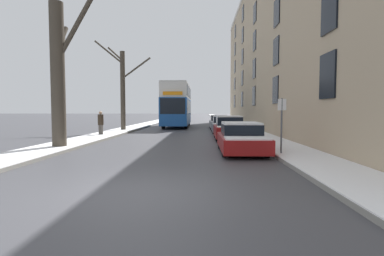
{
  "coord_description": "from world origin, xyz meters",
  "views": [
    {
      "loc": [
        1.51,
        -6.48,
        1.82
      ],
      "look_at": [
        0.62,
        20.84,
        0.2
      ],
      "focal_mm": 28.0,
      "sensor_mm": 36.0,
      "label": 1
    }
  ],
  "objects_px": {
    "parked_car_1": "(229,129)",
    "oncoming_van": "(178,113)",
    "bare_tree_left_0": "(59,72)",
    "parked_car_0": "(241,138)",
    "pedestrian_left_sidewalk": "(101,123)",
    "parked_car_2": "(223,125)",
    "bare_tree_left_1": "(123,87)",
    "double_decker_bus": "(177,103)",
    "parked_car_3": "(219,122)",
    "street_sign_post": "(282,123)"
  },
  "relations": [
    {
      "from": "parked_car_1",
      "to": "oncoming_van",
      "type": "height_order",
      "value": "oncoming_van"
    },
    {
      "from": "bare_tree_left_0",
      "to": "parked_car_0",
      "type": "height_order",
      "value": "bare_tree_left_0"
    },
    {
      "from": "bare_tree_left_0",
      "to": "parked_car_0",
      "type": "xyz_separation_m",
      "value": [
        8.29,
        -0.77,
        -2.97
      ]
    },
    {
      "from": "pedestrian_left_sidewalk",
      "to": "parked_car_2",
      "type": "bearing_deg",
      "value": -131.11
    },
    {
      "from": "parked_car_0",
      "to": "bare_tree_left_0",
      "type": "bearing_deg",
      "value": 174.7
    },
    {
      "from": "parked_car_2",
      "to": "parked_car_1",
      "type": "bearing_deg",
      "value": -90.0
    },
    {
      "from": "bare_tree_left_1",
      "to": "double_decker_bus",
      "type": "distance_m",
      "value": 8.09
    },
    {
      "from": "parked_car_3",
      "to": "pedestrian_left_sidewalk",
      "type": "height_order",
      "value": "pedestrian_left_sidewalk"
    },
    {
      "from": "parked_car_1",
      "to": "street_sign_post",
      "type": "relative_size",
      "value": 1.76
    },
    {
      "from": "parked_car_1",
      "to": "bare_tree_left_1",
      "type": "bearing_deg",
      "value": 141.16
    },
    {
      "from": "parked_car_0",
      "to": "parked_car_1",
      "type": "relative_size",
      "value": 1.09
    },
    {
      "from": "bare_tree_left_0",
      "to": "parked_car_3",
      "type": "relative_size",
      "value": 1.65
    },
    {
      "from": "parked_car_2",
      "to": "pedestrian_left_sidewalk",
      "type": "height_order",
      "value": "pedestrian_left_sidewalk"
    },
    {
      "from": "street_sign_post",
      "to": "double_decker_bus",
      "type": "bearing_deg",
      "value": 105.42
    },
    {
      "from": "bare_tree_left_1",
      "to": "parked_car_1",
      "type": "relative_size",
      "value": 1.93
    },
    {
      "from": "parked_car_3",
      "to": "oncoming_van",
      "type": "xyz_separation_m",
      "value": [
        -5.73,
        21.53,
        0.72
      ]
    },
    {
      "from": "bare_tree_left_1",
      "to": "parked_car_2",
      "type": "xyz_separation_m",
      "value": [
        8.5,
        -1.32,
        -3.14
      ]
    },
    {
      "from": "bare_tree_left_0",
      "to": "parked_car_2",
      "type": "distance_m",
      "value": 13.74
    },
    {
      "from": "double_decker_bus",
      "to": "street_sign_post",
      "type": "relative_size",
      "value": 4.46
    },
    {
      "from": "double_decker_bus",
      "to": "parked_car_3",
      "type": "height_order",
      "value": "double_decker_bus"
    },
    {
      "from": "parked_car_2",
      "to": "street_sign_post",
      "type": "bearing_deg",
      "value": -83.8
    },
    {
      "from": "double_decker_bus",
      "to": "pedestrian_left_sidewalk",
      "type": "bearing_deg",
      "value": -109.5
    },
    {
      "from": "bare_tree_left_1",
      "to": "pedestrian_left_sidewalk",
      "type": "distance_m",
      "value": 5.96
    },
    {
      "from": "parked_car_3",
      "to": "bare_tree_left_1",
      "type": "bearing_deg",
      "value": -153.84
    },
    {
      "from": "parked_car_0",
      "to": "parked_car_3",
      "type": "bearing_deg",
      "value": 90.0
    },
    {
      "from": "bare_tree_left_1",
      "to": "street_sign_post",
      "type": "relative_size",
      "value": 3.4
    },
    {
      "from": "parked_car_0",
      "to": "street_sign_post",
      "type": "xyz_separation_m",
      "value": [
        1.37,
        -1.3,
        0.71
      ]
    },
    {
      "from": "parked_car_2",
      "to": "pedestrian_left_sidewalk",
      "type": "bearing_deg",
      "value": -155.59
    },
    {
      "from": "bare_tree_left_1",
      "to": "parked_car_3",
      "type": "relative_size",
      "value": 1.81
    },
    {
      "from": "bare_tree_left_1",
      "to": "parked_car_0",
      "type": "xyz_separation_m",
      "value": [
        8.5,
        -12.64,
        -3.17
      ]
    },
    {
      "from": "parked_car_0",
      "to": "parked_car_1",
      "type": "distance_m",
      "value": 5.8
    },
    {
      "from": "parked_car_0",
      "to": "street_sign_post",
      "type": "height_order",
      "value": "street_sign_post"
    },
    {
      "from": "parked_car_1",
      "to": "oncoming_van",
      "type": "bearing_deg",
      "value": 99.98
    },
    {
      "from": "bare_tree_left_1",
      "to": "parked_car_2",
      "type": "bearing_deg",
      "value": -8.84
    },
    {
      "from": "bare_tree_left_1",
      "to": "parked_car_3",
      "type": "bearing_deg",
      "value": 26.16
    },
    {
      "from": "parked_car_0",
      "to": "street_sign_post",
      "type": "relative_size",
      "value": 1.93
    },
    {
      "from": "bare_tree_left_1",
      "to": "street_sign_post",
      "type": "bearing_deg",
      "value": -54.71
    },
    {
      "from": "bare_tree_left_1",
      "to": "parked_car_0",
      "type": "relative_size",
      "value": 1.76
    },
    {
      "from": "bare_tree_left_1",
      "to": "parked_car_1",
      "type": "xyz_separation_m",
      "value": [
        8.5,
        -6.84,
        -3.1
      ]
    },
    {
      "from": "parked_car_0",
      "to": "street_sign_post",
      "type": "distance_m",
      "value": 2.02
    },
    {
      "from": "double_decker_bus",
      "to": "parked_car_0",
      "type": "relative_size",
      "value": 2.31
    },
    {
      "from": "parked_car_1",
      "to": "parked_car_3",
      "type": "relative_size",
      "value": 0.94
    },
    {
      "from": "double_decker_bus",
      "to": "street_sign_post",
      "type": "xyz_separation_m",
      "value": [
        5.74,
        -20.8,
        -1.25
      ]
    },
    {
      "from": "parked_car_3",
      "to": "street_sign_post",
      "type": "distance_m",
      "value": 18.18
    },
    {
      "from": "parked_car_0",
      "to": "oncoming_van",
      "type": "xyz_separation_m",
      "value": [
        -5.73,
        38.35,
        0.74
      ]
    },
    {
      "from": "street_sign_post",
      "to": "parked_car_1",
      "type": "bearing_deg",
      "value": 100.93
    },
    {
      "from": "oncoming_van",
      "to": "street_sign_post",
      "type": "height_order",
      "value": "oncoming_van"
    },
    {
      "from": "parked_car_3",
      "to": "pedestrian_left_sidewalk",
      "type": "xyz_separation_m",
      "value": [
        -8.65,
        -9.42,
        0.34
      ]
    },
    {
      "from": "bare_tree_left_0",
      "to": "bare_tree_left_1",
      "type": "distance_m",
      "value": 11.88
    },
    {
      "from": "bare_tree_left_1",
      "to": "parked_car_1",
      "type": "distance_m",
      "value": 11.34
    }
  ]
}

